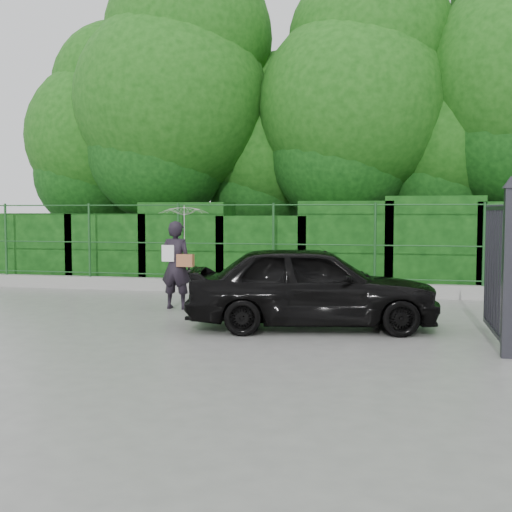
# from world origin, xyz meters

# --- Properties ---
(ground) EXTENTS (80.00, 80.00, 0.00)m
(ground) POSITION_xyz_m (0.00, 0.00, 0.00)
(ground) COLOR gray
(kerb) EXTENTS (14.00, 0.25, 0.30)m
(kerb) POSITION_xyz_m (0.00, 4.50, 0.15)
(kerb) COLOR #9E9E99
(kerb) RESTS_ON ground
(fence) EXTENTS (14.13, 0.06, 1.80)m
(fence) POSITION_xyz_m (0.22, 4.50, 1.20)
(fence) COLOR #1C4B1F
(fence) RESTS_ON kerb
(hedge) EXTENTS (14.20, 1.20, 2.25)m
(hedge) POSITION_xyz_m (0.23, 5.50, 1.02)
(hedge) COLOR black
(hedge) RESTS_ON ground
(trees) EXTENTS (17.10, 6.15, 8.08)m
(trees) POSITION_xyz_m (1.14, 7.74, 4.62)
(trees) COLOR black
(trees) RESTS_ON ground
(gate) EXTENTS (0.22, 2.33, 2.36)m
(gate) POSITION_xyz_m (4.60, -0.72, 1.19)
(gate) COLOR #25252B
(gate) RESTS_ON ground
(woman) EXTENTS (0.95, 0.97, 2.03)m
(woman) POSITION_xyz_m (-0.92, 1.89, 1.33)
(woman) COLOR black
(woman) RESTS_ON ground
(car) EXTENTS (4.28, 2.33, 1.38)m
(car) POSITION_xyz_m (1.84, 0.39, 0.69)
(car) COLOR black
(car) RESTS_ON ground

